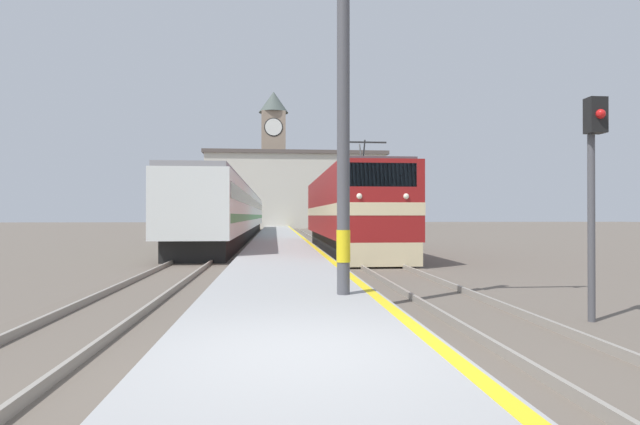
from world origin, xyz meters
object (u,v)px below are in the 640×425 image
object	(u,v)px
locomotive_train	(348,212)
signal_post	(594,171)
catenary_mast	(349,77)
clock_tower	(274,154)
passenger_train	(237,213)

from	to	relation	value
locomotive_train	signal_post	world-z (taller)	locomotive_train
catenary_mast	signal_post	bearing A→B (deg)	-17.17
locomotive_train	clock_tower	size ratio (longest dim) A/B	0.71
catenary_mast	signal_post	world-z (taller)	catenary_mast
locomotive_train	clock_tower	world-z (taller)	clock_tower
locomotive_train	clock_tower	bearing A→B (deg)	93.70
passenger_train	signal_post	distance (m)	33.45
passenger_train	clock_tower	distance (m)	44.66
signal_post	clock_tower	bearing A→B (deg)	94.25
clock_tower	signal_post	distance (m)	76.59
catenary_mast	signal_post	distance (m)	4.59
locomotive_train	passenger_train	xyz separation A→B (m)	(-6.67, 16.01, 0.04)
passenger_train	clock_tower	xyz separation A→B (m)	(2.83, 43.43, 10.05)
signal_post	locomotive_train	bearing A→B (deg)	96.23
signal_post	catenary_mast	bearing A→B (deg)	162.83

